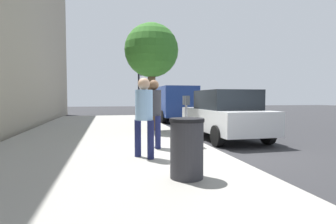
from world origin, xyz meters
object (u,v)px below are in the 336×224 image
at_px(parked_van_far, 172,101).
at_px(trash_bin, 187,148).
at_px(pedestrian_at_meter, 154,107).
at_px(parked_sedan_near, 224,114).
at_px(traffic_signal, 140,81).
at_px(parking_meter, 186,110).
at_px(street_tree, 151,52).
at_px(pedestrian_bystander, 144,111).

height_order(parked_van_far, trash_bin, parked_van_far).
height_order(pedestrian_at_meter, parked_sedan_near, pedestrian_at_meter).
bearing_deg(parked_van_far, traffic_signal, 82.62).
relative_size(parking_meter, street_tree, 0.32).
xyz_separation_m(parked_sedan_near, traffic_signal, (8.19, 2.05, 1.68)).
height_order(street_tree, trash_bin, street_tree).
height_order(parking_meter, parked_van_far, parked_van_far).
bearing_deg(pedestrian_at_meter, traffic_signal, 62.41).
xyz_separation_m(street_tree, traffic_signal, (6.29, -0.30, -0.81)).
relative_size(pedestrian_at_meter, pedestrian_bystander, 1.02).
bearing_deg(parked_van_far, pedestrian_at_meter, 163.43).
height_order(parking_meter, street_tree, street_tree).
bearing_deg(pedestrian_bystander, parking_meter, 3.58).
bearing_deg(pedestrian_bystander, trash_bin, -112.85).
bearing_deg(pedestrian_bystander, parked_sedan_near, 2.82).
bearing_deg(trash_bin, parking_meter, -16.45).
xyz_separation_m(parking_meter, traffic_signal, (9.96, 0.08, 1.41)).
bearing_deg(parking_meter, pedestrian_at_meter, 96.46).
relative_size(pedestrian_at_meter, trash_bin, 1.81).
bearing_deg(pedestrian_at_meter, street_tree, 58.89).
bearing_deg(traffic_signal, pedestrian_at_meter, 175.09).
height_order(pedestrian_at_meter, trash_bin, pedestrian_at_meter).
height_order(parked_sedan_near, parked_van_far, parked_van_far).
distance_m(pedestrian_bystander, traffic_signal, 11.40).
distance_m(pedestrian_bystander, trash_bin, 1.82).
distance_m(parking_meter, pedestrian_bystander, 1.88).
bearing_deg(parking_meter, parked_sedan_near, -48.12).
bearing_deg(traffic_signal, parked_sedan_near, -165.92).
height_order(parked_van_far, traffic_signal, traffic_signal).
bearing_deg(parked_van_far, street_tree, 158.63).
distance_m(pedestrian_at_meter, trash_bin, 2.89).
height_order(parking_meter, pedestrian_at_meter, pedestrian_at_meter).
distance_m(parked_van_far, trash_bin, 12.97).
xyz_separation_m(parked_van_far, trash_bin, (-12.64, 2.84, -0.60)).
relative_size(parked_van_far, traffic_signal, 1.45).
xyz_separation_m(parking_meter, street_tree, (3.67, 0.38, 2.22)).
bearing_deg(street_tree, trash_bin, 175.79).
relative_size(parked_van_far, trash_bin, 5.16).
distance_m(parking_meter, street_tree, 4.31).
distance_m(pedestrian_at_meter, traffic_signal, 10.19).
distance_m(parking_meter, pedestrian_at_meter, 0.95).
relative_size(parked_van_far, street_tree, 1.19).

